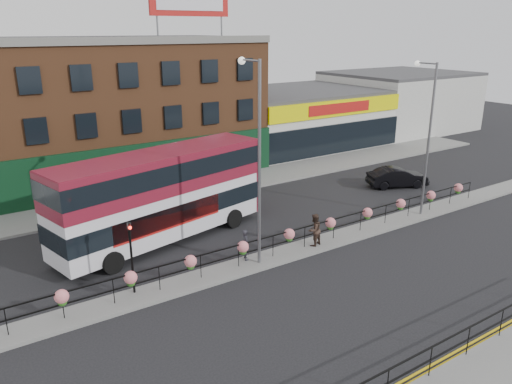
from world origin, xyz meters
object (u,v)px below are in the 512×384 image
pedestrian_a (246,245)px  lamp_column_west (256,147)px  double_decker_bus (162,187)px  car (397,177)px  pedestrian_b (314,230)px  lamp_column_east (427,127)px

pedestrian_a → lamp_column_west: lamp_column_west is taller
double_decker_bus → car: (17.90, -0.42, -2.29)m
double_decker_bus → pedestrian_b: 8.23m
double_decker_bus → pedestrian_a: bearing=-64.6°
car → pedestrian_b: pedestrian_b is taller
double_decker_bus → pedestrian_b: size_ratio=7.21×
car → pedestrian_a: bearing=128.6°
lamp_column_west → lamp_column_east: lamp_column_west is taller
double_decker_bus → lamp_column_east: 15.55m
pedestrian_a → lamp_column_east: lamp_column_east is taller
lamp_column_east → lamp_column_west: bearing=-179.9°
pedestrian_a → lamp_column_east: (12.29, -0.38, 4.55)m
car → lamp_column_west: lamp_column_west is taller
double_decker_bus → car: bearing=-1.3°
pedestrian_b → lamp_column_east: 9.55m
pedestrian_a → lamp_column_west: (0.35, -0.40, 4.87)m
pedestrian_b → lamp_column_east: bearing=169.8°
car → lamp_column_east: (-3.40, -4.62, 4.77)m
pedestrian_a → double_decker_bus: bearing=42.5°
pedestrian_b → lamp_column_west: size_ratio=0.18×
lamp_column_east → double_decker_bus: bearing=160.8°
pedestrian_a → lamp_column_west: bearing=-121.2°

